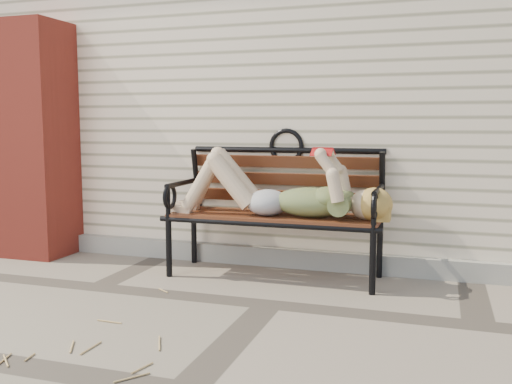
% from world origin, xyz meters
% --- Properties ---
extents(ground, '(80.00, 80.00, 0.00)m').
position_xyz_m(ground, '(0.00, 0.00, 0.00)').
color(ground, gray).
rests_on(ground, ground).
extents(house_wall, '(8.00, 4.00, 3.00)m').
position_xyz_m(house_wall, '(0.00, 3.00, 1.50)').
color(house_wall, '#F5DEBF').
rests_on(house_wall, ground).
extents(foundation_strip, '(8.00, 0.10, 0.15)m').
position_xyz_m(foundation_strip, '(0.00, 0.97, 0.07)').
color(foundation_strip, gray).
rests_on(foundation_strip, ground).
extents(brick_pillar, '(0.50, 0.50, 2.00)m').
position_xyz_m(brick_pillar, '(-2.30, 0.75, 1.00)').
color(brick_pillar, '#AD3327').
rests_on(brick_pillar, ground).
extents(garden_bench, '(1.71, 0.68, 1.11)m').
position_xyz_m(garden_bench, '(-0.15, 0.75, 0.62)').
color(garden_bench, black).
rests_on(garden_bench, ground).
extents(reading_woman, '(1.61, 0.37, 0.51)m').
position_xyz_m(reading_woman, '(-0.14, 0.62, 0.66)').
color(reading_woman, '#0A3248').
rests_on(reading_woman, ground).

